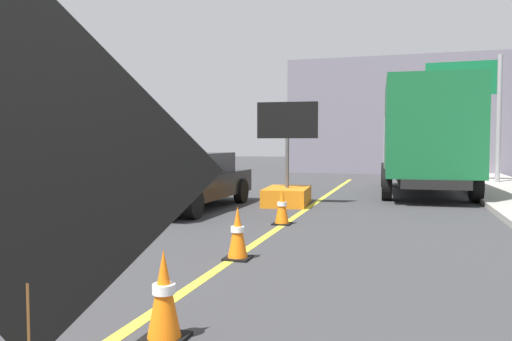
{
  "coord_description": "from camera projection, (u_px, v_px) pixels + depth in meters",
  "views": [
    {
      "loc": [
        2.28,
        1.62,
        1.62
      ],
      "look_at": [
        0.32,
        8.18,
        1.25
      ],
      "focal_mm": 34.87,
      "sensor_mm": 36.0,
      "label": 1
    }
  ],
  "objects": [
    {
      "name": "roadwork_sign",
      "position": [
        27.0,
        180.0,
        2.02
      ],
      "size": [
        1.61,
        0.3,
        2.33
      ],
      "color": "#593819",
      "rests_on": "ground"
    },
    {
      "name": "far_building_block",
      "position": [
        421.0,
        118.0,
        28.46
      ],
      "size": [
        14.19,
        6.84,
        6.15
      ],
      "primitive_type": "cube",
      "color": "slate",
      "rests_on": "ground"
    },
    {
      "name": "traffic_cone_near_sign",
      "position": [
        164.0,
        296.0,
        4.07
      ],
      "size": [
        0.36,
        0.36,
        0.76
      ],
      "color": "black",
      "rests_on": "ground"
    },
    {
      "name": "box_truck",
      "position": [
        425.0,
        136.0,
        15.58
      ],
      "size": [
        2.89,
        7.19,
        3.43
      ],
      "color": "black",
      "rests_on": "ground"
    },
    {
      "name": "pickup_car",
      "position": [
        187.0,
        180.0,
        12.35
      ],
      "size": [
        2.08,
        4.68,
        1.38
      ],
      "color": "black",
      "rests_on": "ground"
    },
    {
      "name": "lane_center_stripe",
      "position": [
        162.0,
        306.0,
        4.93
      ],
      "size": [
        0.14,
        36.0,
        0.01
      ],
      "primitive_type": "cube",
      "color": "yellow",
      "rests_on": "ground"
    },
    {
      "name": "traffic_cone_mid_lane",
      "position": [
        238.0,
        233.0,
        6.93
      ],
      "size": [
        0.36,
        0.36,
        0.74
      ],
      "color": "black",
      "rests_on": "ground"
    },
    {
      "name": "arrow_board_trailer",
      "position": [
        287.0,
        187.0,
        13.09
      ],
      "size": [
        1.6,
        1.88,
        2.7
      ],
      "color": "orange",
      "rests_on": "ground"
    },
    {
      "name": "highway_guide_sign",
      "position": [
        477.0,
        97.0,
        19.19
      ],
      "size": [
        2.79,
        0.21,
        5.0
      ],
      "color": "gray",
      "rests_on": "ground"
    },
    {
      "name": "traffic_cone_far_lane",
      "position": [
        282.0,
        207.0,
        9.9
      ],
      "size": [
        0.36,
        0.36,
        0.73
      ],
      "color": "black",
      "rests_on": "ground"
    }
  ]
}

